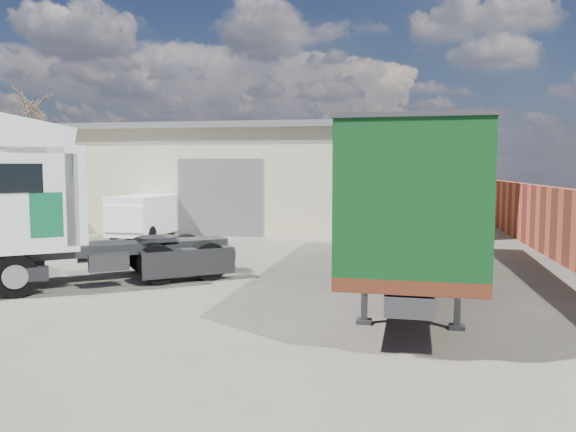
% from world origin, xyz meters
% --- Properties ---
extents(ground, '(120.00, 120.00, 0.00)m').
position_xyz_m(ground, '(0.00, 0.00, 0.00)').
color(ground, '#2C2924').
rests_on(ground, ground).
extents(warehouse, '(30.60, 12.60, 5.42)m').
position_xyz_m(warehouse, '(-6.00, 16.00, 2.66)').
color(warehouse, '#BAB38F').
rests_on(warehouse, ground).
extents(brick_boundary_wall, '(0.35, 26.00, 2.50)m').
position_xyz_m(brick_boundary_wall, '(11.50, 6.00, 1.25)').
color(brick_boundary_wall, maroon).
rests_on(brick_boundary_wall, ground).
extents(bare_tree, '(4.00, 4.00, 9.60)m').
position_xyz_m(bare_tree, '(-18.00, 20.00, 7.92)').
color(bare_tree, '#382B21').
rests_on(bare_tree, ground).
extents(tractor_unit, '(6.85, 5.96, 4.53)m').
position_xyz_m(tractor_unit, '(-3.00, -1.14, 1.91)').
color(tractor_unit, black).
rests_on(tractor_unit, ground).
extents(box_trailer, '(3.16, 12.41, 4.09)m').
position_xyz_m(box_trailer, '(6.34, 0.40, 2.49)').
color(box_trailer, '#2D2D30').
rests_on(box_trailer, ground).
extents(panel_van, '(2.27, 4.87, 1.94)m').
position_xyz_m(panel_van, '(-5.17, 9.11, 1.00)').
color(panel_van, black).
rests_on(panel_van, ground).
extents(orange_skip, '(3.47, 2.50, 1.98)m').
position_xyz_m(orange_skip, '(-11.29, 9.80, 0.86)').
color(orange_skip, '#2D2D30').
rests_on(orange_skip, ground).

